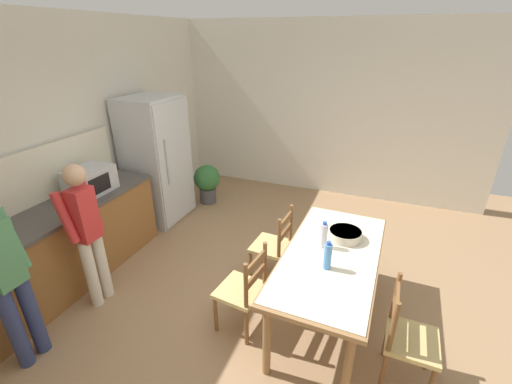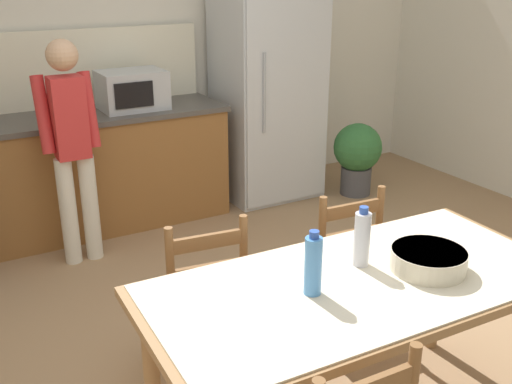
% 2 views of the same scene
% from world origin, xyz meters
% --- Properties ---
extents(ground_plane, '(8.32, 8.32, 0.00)m').
position_xyz_m(ground_plane, '(0.00, 0.00, 0.00)').
color(ground_plane, '#9E7A56').
extents(wall_back, '(6.52, 0.12, 2.90)m').
position_xyz_m(wall_back, '(0.00, 2.66, 1.45)').
color(wall_back, silver).
rests_on(wall_back, ground).
extents(kitchen_counter, '(2.95, 0.66, 0.94)m').
position_xyz_m(kitchen_counter, '(-0.67, 2.23, 0.47)').
color(kitchen_counter, brown).
rests_on(kitchen_counter, ground).
extents(counter_splashback, '(2.91, 0.03, 0.60)m').
position_xyz_m(counter_splashback, '(-0.67, 2.54, 1.24)').
color(counter_splashback, '#EFE8CB').
rests_on(counter_splashback, kitchen_counter).
extents(refrigerator, '(0.84, 0.73, 1.87)m').
position_xyz_m(refrigerator, '(1.32, 2.19, 0.93)').
color(refrigerator, silver).
rests_on(refrigerator, ground).
extents(microwave, '(0.50, 0.39, 0.30)m').
position_xyz_m(microwave, '(0.09, 2.21, 1.09)').
color(microwave, '#B2B7BC').
rests_on(microwave, kitchen_counter).
extents(dining_table, '(1.84, 0.91, 0.79)m').
position_xyz_m(dining_table, '(0.07, -0.64, 0.70)').
color(dining_table, olive).
rests_on(dining_table, ground).
extents(bottle_near_centre, '(0.07, 0.07, 0.27)m').
position_xyz_m(bottle_near_centre, '(-0.16, -0.63, 0.91)').
color(bottle_near_centre, '#4C8ED6').
rests_on(bottle_near_centre, dining_table).
extents(bottle_off_centre, '(0.07, 0.07, 0.27)m').
position_xyz_m(bottle_off_centre, '(0.16, -0.54, 0.91)').
color(bottle_off_centre, silver).
rests_on(bottle_off_centre, dining_table).
extents(serving_bowl, '(0.32, 0.32, 0.09)m').
position_xyz_m(serving_bowl, '(0.38, -0.72, 0.84)').
color(serving_bowl, beige).
rests_on(serving_bowl, dining_table).
extents(chair_side_far_left, '(0.47, 0.45, 0.91)m').
position_xyz_m(chair_side_far_left, '(-0.32, 0.09, 0.44)').
color(chair_side_far_left, brown).
rests_on(chair_side_far_left, ground).
extents(chair_side_far_right, '(0.45, 0.43, 0.91)m').
position_xyz_m(chair_side_far_right, '(0.50, 0.06, 0.44)').
color(chair_side_far_right, brown).
rests_on(chair_side_far_right, ground).
extents(person_at_counter, '(0.39, 0.27, 1.57)m').
position_xyz_m(person_at_counter, '(-0.53, 1.69, 0.88)').
color(person_at_counter, silver).
rests_on(person_at_counter, ground).
extents(potted_plant, '(0.44, 0.44, 0.67)m').
position_xyz_m(potted_plant, '(2.02, 1.76, 0.39)').
color(potted_plant, '#4C4C51').
rests_on(potted_plant, ground).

